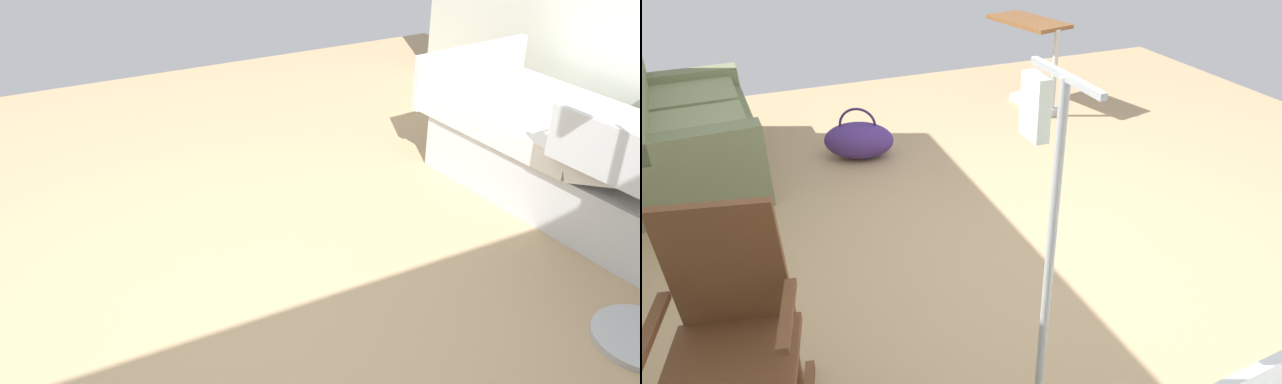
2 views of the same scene
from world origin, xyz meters
TOP-DOWN VIEW (x-y plane):
  - ground_plane at (0.00, 0.00)m, footprint 7.27×7.27m
  - couch at (1.95, 1.90)m, footprint 1.63×0.92m
  - rocking_chair at (-0.73, 1.72)m, footprint 0.84×0.62m
  - overbed_table at (2.22, -1.18)m, footprint 0.88×0.56m
  - duffel_bag at (1.71, 0.66)m, footprint 0.51×0.64m

SIDE VIEW (x-z plane):
  - ground_plane at x=0.00m, z-range 0.00..0.00m
  - duffel_bag at x=1.71m, z-range -0.06..0.37m
  - couch at x=1.95m, z-range -0.12..0.73m
  - rocking_chair at x=-0.73m, z-range -0.02..1.03m
  - overbed_table at x=2.22m, z-range 0.11..0.95m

